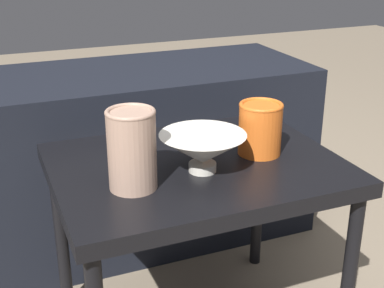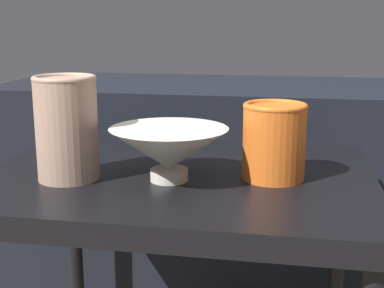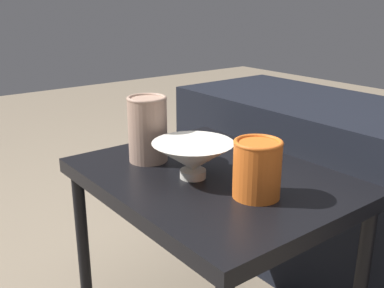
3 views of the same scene
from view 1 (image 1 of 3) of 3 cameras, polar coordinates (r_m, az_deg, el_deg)
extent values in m
cube|color=black|center=(1.35, 0.45, -2.67)|extent=(0.71, 0.55, 0.04)
cylinder|color=black|center=(1.46, 16.36, -13.74)|extent=(0.04, 0.04, 0.49)
cylinder|color=black|center=(1.61, -13.76, -9.74)|extent=(0.04, 0.04, 0.49)
cylinder|color=black|center=(1.79, 7.04, -5.79)|extent=(0.04, 0.04, 0.49)
cube|color=black|center=(1.94, -6.28, -1.23)|extent=(1.25, 0.50, 0.63)
cylinder|color=silver|center=(1.29, 1.12, -2.46)|extent=(0.07, 0.07, 0.02)
cone|color=silver|center=(1.27, 1.14, -0.52)|extent=(0.21, 0.21, 0.07)
cylinder|color=tan|center=(1.18, -6.42, -0.71)|extent=(0.11, 0.11, 0.18)
torus|color=tan|center=(1.15, -6.61, 3.40)|extent=(0.11, 0.11, 0.01)
cylinder|color=orange|center=(1.38, 7.27, 1.54)|extent=(0.11, 0.11, 0.13)
torus|color=orange|center=(1.36, 7.40, 4.13)|extent=(0.11, 0.11, 0.01)
camera|label=2|loc=(0.75, 47.68, -6.50)|focal=50.00mm
camera|label=3|loc=(1.38, 50.85, 9.76)|focal=42.00mm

